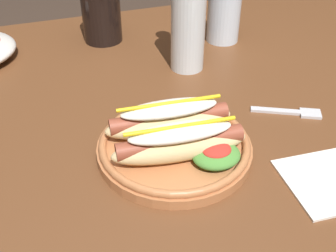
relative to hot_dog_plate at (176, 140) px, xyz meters
name	(u,v)px	position (x,y,z in m)	size (l,w,h in m)	color
dining_table	(183,142)	(0.06, 0.12, -0.11)	(1.49, 0.95, 0.74)	brown
hot_dog_plate	(176,140)	(0.00, 0.00, 0.00)	(0.24, 0.24, 0.08)	#B77042
fork	(292,112)	(0.23, 0.04, -0.02)	(0.12, 0.07, 0.00)	silver
soda_cup	(101,13)	(-0.02, 0.44, 0.04)	(0.09, 0.09, 0.13)	black
water_cup	(224,15)	(0.24, 0.35, 0.03)	(0.07, 0.07, 0.12)	silver
glass_bottle	(188,21)	(0.11, 0.25, 0.07)	(0.07, 0.07, 0.25)	silver
napkin	(331,181)	(0.19, -0.13, -0.02)	(0.13, 0.12, 0.00)	white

